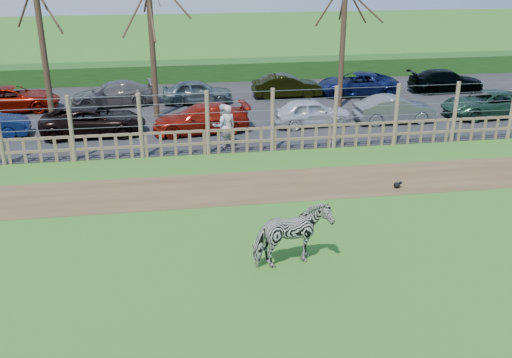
{
  "coord_description": "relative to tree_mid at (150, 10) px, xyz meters",
  "views": [
    {
      "loc": [
        -1.39,
        -12.82,
        7.37
      ],
      "look_at": [
        1.0,
        2.5,
        1.1
      ],
      "focal_mm": 40.0,
      "sensor_mm": 36.0,
      "label": 1
    }
  ],
  "objects": [
    {
      "name": "ground",
      "position": [
        2.0,
        -13.5,
        -4.87
      ],
      "size": [
        120.0,
        120.0,
        0.0
      ],
      "primitive_type": "plane",
      "color": "#519232",
      "rests_on": "ground"
    },
    {
      "name": "dirt_strip",
      "position": [
        2.0,
        -9.0,
        -4.86
      ],
      "size": [
        34.0,
        2.8,
        0.01
      ],
      "primitive_type": "cube",
      "color": "brown",
      "rests_on": "ground"
    },
    {
      "name": "asphalt",
      "position": [
        2.0,
        1.0,
        -4.85
      ],
      "size": [
        44.0,
        13.0,
        0.04
      ],
      "primitive_type": "cube",
      "color": "#232326",
      "rests_on": "ground"
    },
    {
      "name": "hedge",
      "position": [
        2.0,
        8.0,
        -4.32
      ],
      "size": [
        46.0,
        2.0,
        1.1
      ],
      "primitive_type": "cube",
      "color": "#1E4716",
      "rests_on": "ground"
    },
    {
      "name": "fence",
      "position": [
        2.0,
        -5.5,
        -4.06
      ],
      "size": [
        30.16,
        0.16,
        2.5
      ],
      "color": "brown",
      "rests_on": "ground"
    },
    {
      "name": "tree_mid",
      "position": [
        0.0,
        0.0,
        0.0
      ],
      "size": [
        4.8,
        4.8,
        6.83
      ],
      "color": "#3D2B1E",
      "rests_on": "ground"
    },
    {
      "name": "zebra",
      "position": [
        3.41,
        -14.13,
        -4.05
      ],
      "size": [
        2.09,
        1.34,
        1.63
      ],
      "primitive_type": "imported",
      "rotation": [
        0.0,
        0.0,
        1.83
      ],
      "color": "gray",
      "rests_on": "ground"
    },
    {
      "name": "visitor_a",
      "position": [
        2.81,
        -4.9,
        -3.96
      ],
      "size": [
        0.7,
        0.54,
        1.72
      ],
      "primitive_type": "imported",
      "rotation": [
        0.0,
        0.0,
        3.36
      ],
      "color": "beige",
      "rests_on": "asphalt"
    },
    {
      "name": "visitor_b",
      "position": [
        2.64,
        -4.76,
        -3.96
      ],
      "size": [
        1.01,
        0.9,
        1.72
      ],
      "primitive_type": "imported",
      "rotation": [
        0.0,
        0.0,
        3.49
      ],
      "color": "silver",
      "rests_on": "asphalt"
    },
    {
      "name": "crow",
      "position": [
        7.92,
        -9.82,
        -4.75
      ],
      "size": [
        0.28,
        0.21,
        0.23
      ],
      "color": "black",
      "rests_on": "ground"
    },
    {
      "name": "car_2",
      "position": [
        -2.6,
        -2.39,
        -4.23
      ],
      "size": [
        4.37,
        2.11,
        1.2
      ],
      "primitive_type": "imported",
      "rotation": [
        0.0,
        0.0,
        1.6
      ],
      "color": "black",
      "rests_on": "asphalt"
    },
    {
      "name": "car_3",
      "position": [
        1.9,
        -2.71,
        -4.23
      ],
      "size": [
        4.26,
        2.02,
        1.2
      ],
      "primitive_type": "imported",
      "rotation": [
        0.0,
        0.0,
        4.8
      ],
      "color": "maroon",
      "rests_on": "asphalt"
    },
    {
      "name": "car_4",
      "position": [
        6.82,
        -2.44,
        -4.23
      ],
      "size": [
        3.63,
        1.71,
        1.2
      ],
      "primitive_type": "imported",
      "rotation": [
        0.0,
        0.0,
        1.66
      ],
      "color": "silver",
      "rests_on": "asphalt"
    },
    {
      "name": "car_5",
      "position": [
        10.68,
        -2.53,
        -4.23
      ],
      "size": [
        3.67,
        1.35,
        1.2
      ],
      "primitive_type": "imported",
      "rotation": [
        0.0,
        0.0,
        1.59
      ],
      "color": "slate",
      "rests_on": "asphalt"
    },
    {
      "name": "car_6",
      "position": [
        15.35,
        -2.27,
        -4.23
      ],
      "size": [
        4.42,
        2.23,
        1.2
      ],
      "primitive_type": "imported",
      "rotation": [
        0.0,
        0.0,
        4.77
      ],
      "color": "#204331",
      "rests_on": "asphalt"
    },
    {
      "name": "car_8",
      "position": [
        -6.88,
        2.19,
        -4.23
      ],
      "size": [
        4.46,
        2.31,
        1.2
      ],
      "primitive_type": "imported",
      "rotation": [
        0.0,
        0.0,
        1.65
      ],
      "color": "#820E02",
      "rests_on": "asphalt"
    },
    {
      "name": "car_9",
      "position": [
        -2.15,
        2.47,
        -4.23
      ],
      "size": [
        4.31,
        2.19,
        1.2
      ],
      "primitive_type": "imported",
      "rotation": [
        0.0,
        0.0,
        4.84
      ],
      "color": "#625D5A",
      "rests_on": "asphalt"
    },
    {
      "name": "car_10",
      "position": [
        2.03,
        2.3,
        -4.23
      ],
      "size": [
        3.54,
        1.46,
        1.2
      ],
      "primitive_type": "imported",
      "rotation": [
        0.0,
        0.0,
        1.56
      ],
      "color": "#4D5F62",
      "rests_on": "asphalt"
    },
    {
      "name": "car_11",
      "position": [
        6.8,
        2.82,
        -4.23
      ],
      "size": [
        3.65,
        1.29,
        1.2
      ],
      "primitive_type": "imported",
      "rotation": [
        0.0,
        0.0,
        1.58
      ],
      "color": "black",
      "rests_on": "asphalt"
    },
    {
      "name": "car_12",
      "position": [
        10.61,
        2.77,
        -4.23
      ],
      "size": [
        4.47,
        2.35,
        1.2
      ],
      "primitive_type": "imported",
      "rotation": [
        0.0,
        0.0,
        4.63
      ],
      "color": "#0D1643",
      "rests_on": "asphalt"
    },
    {
      "name": "car_13",
      "position": [
        15.74,
        2.78,
        -4.23
      ],
      "size": [
        4.14,
        1.69,
        1.2
      ],
      "primitive_type": "imported",
      "rotation": [
        0.0,
        0.0,
        1.57
      ],
      "color": "black",
      "rests_on": "asphalt"
    }
  ]
}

